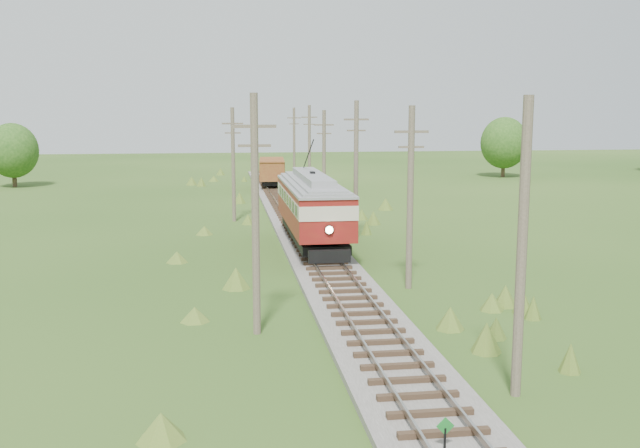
{
  "coord_description": "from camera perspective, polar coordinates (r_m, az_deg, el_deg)",
  "views": [
    {
      "loc": [
        -5.42,
        -14.1,
        8.37
      ],
      "look_at": [
        0.0,
        24.86,
        2.09
      ],
      "focal_mm": 40.0,
      "sensor_mm": 36.0,
      "label": 1
    }
  ],
  "objects": [
    {
      "name": "utility_pole_l_b",
      "position": [
        54.25,
        -6.95,
        4.84
      ],
      "size": [
        1.6,
        0.3,
        8.6
      ],
      "color": "brown",
      "rests_on": "ground"
    },
    {
      "name": "utility_pole_l_a",
      "position": [
        26.39,
        -5.19,
        0.89
      ],
      "size": [
        1.6,
        0.3,
        9.0
      ],
      "color": "brown",
      "rests_on": "ground"
    },
    {
      "name": "utility_pole_r_4",
      "position": [
        58.84,
        0.33,
        5.13
      ],
      "size": [
        1.6,
        0.3,
        8.4
      ],
      "color": "brown",
      "rests_on": "ground"
    },
    {
      "name": "gondola",
      "position": [
        77.02,
        -3.87,
        4.3
      ],
      "size": [
        3.07,
        8.09,
        2.64
      ],
      "rotation": [
        0.0,
        0.0,
        -0.06
      ],
      "color": "black",
      "rests_on": "ground"
    },
    {
      "name": "switch_marker",
      "position": [
        18.18,
        9.97,
        -16.26
      ],
      "size": [
        0.45,
        0.06,
        1.08
      ],
      "color": "black",
      "rests_on": "ground"
    },
    {
      "name": "utility_pole_r_3",
      "position": [
        46.07,
        2.9,
        4.4
      ],
      "size": [
        1.6,
        0.3,
        9.0
      ],
      "color": "brown",
      "rests_on": "ground"
    },
    {
      "name": "utility_pole_r_6",
      "position": [
        84.63,
        -2.08,
        6.43
      ],
      "size": [
        1.6,
        0.3,
        8.7
      ],
      "color": "brown",
      "rests_on": "ground"
    },
    {
      "name": "utility_pole_r_2",
      "position": [
        33.49,
        7.23,
        2.24
      ],
      "size": [
        1.6,
        0.3,
        8.6
      ],
      "color": "brown",
      "rests_on": "ground"
    },
    {
      "name": "utility_pole_r_1",
      "position": [
        21.29,
        15.84,
        -2.02
      ],
      "size": [
        0.3,
        0.3,
        8.8
      ],
      "color": "brown",
      "rests_on": "ground"
    },
    {
      "name": "railbed_main",
      "position": [
        49.09,
        -1.47,
        -0.52
      ],
      "size": [
        3.6,
        96.0,
        0.57
      ],
      "color": "#605B54",
      "rests_on": "ground"
    },
    {
      "name": "tree_mid_b",
      "position": [
        93.19,
        14.52,
        6.3
      ],
      "size": [
        5.88,
        5.88,
        7.57
      ],
      "color": "#38281C",
      "rests_on": "ground"
    },
    {
      "name": "tree_mid_a",
      "position": [
        85.26,
        -23.38,
        5.41
      ],
      "size": [
        5.46,
        5.46,
        7.03
      ],
      "color": "#38281C",
      "rests_on": "ground"
    },
    {
      "name": "utility_pole_r_5",
      "position": [
        71.74,
        -0.85,
        6.04
      ],
      "size": [
        1.6,
        0.3,
        8.9
      ],
      "color": "brown",
      "rests_on": "ground"
    },
    {
      "name": "streetcar",
      "position": [
        42.95,
        -0.61,
        1.64
      ],
      "size": [
        3.15,
        13.5,
        6.15
      ],
      "rotation": [
        0.0,
        0.0,
        0.0
      ],
      "color": "black",
      "rests_on": "ground"
    },
    {
      "name": "gravel_pile",
      "position": [
        64.04,
        -0.07,
        2.0
      ],
      "size": [
        2.84,
        3.01,
        1.03
      ],
      "color": "gray",
      "rests_on": "ground"
    }
  ]
}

